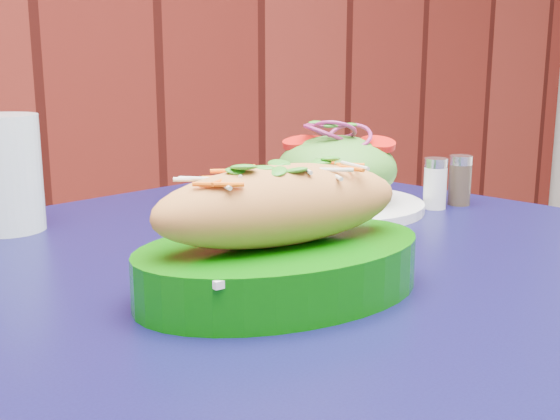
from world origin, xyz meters
TOP-DOWN VIEW (x-y plane):
  - cafe_table at (-0.13, 1.30)m, footprint 0.97×0.97m
  - banh_mi_basket at (-0.21, 1.21)m, footprint 0.26×0.17m
  - salad_plate at (0.02, 1.45)m, footprint 0.23×0.23m
  - water_glass at (-0.36, 1.56)m, footprint 0.08×0.08m
  - salt_shaker at (0.14, 1.39)m, footprint 0.03×0.03m
  - pepper_shaker at (0.18, 1.39)m, footprint 0.03×0.03m

SIDE VIEW (x-z plane):
  - cafe_table at x=-0.13m, z-range 0.29..1.04m
  - salt_shaker at x=0.14m, z-range 0.75..0.82m
  - pepper_shaker at x=0.18m, z-range 0.75..0.82m
  - salad_plate at x=0.02m, z-range 0.74..0.85m
  - banh_mi_basket at x=-0.21m, z-range 0.74..0.86m
  - water_glass at x=-0.36m, z-range 0.75..0.88m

